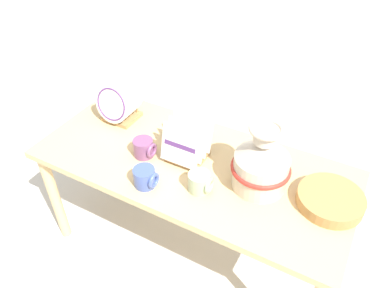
{
  "coord_description": "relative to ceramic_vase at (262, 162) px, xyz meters",
  "views": [
    {
      "loc": [
        0.64,
        -1.18,
        1.87
      ],
      "look_at": [
        0.0,
        0.0,
        0.78
      ],
      "focal_mm": 35.0,
      "sensor_mm": 36.0,
      "label": 1
    }
  ],
  "objects": [
    {
      "name": "ground_plane",
      "position": [
        -0.33,
        -0.01,
        -0.8
      ],
      "size": [
        14.0,
        14.0,
        0.0
      ],
      "primitive_type": "plane",
      "color": "beige"
    },
    {
      "name": "display_table",
      "position": [
        -0.33,
        -0.01,
        -0.21
      ],
      "size": [
        1.53,
        0.68,
        0.67
      ],
      "color": "tan",
      "rests_on": "ground_plane"
    },
    {
      "name": "ceramic_vase",
      "position": [
        0.0,
        0.0,
        0.0
      ],
      "size": [
        0.26,
        0.26,
        0.32
      ],
      "color": "beige",
      "rests_on": "display_table"
    },
    {
      "name": "dish_rack_round_plates",
      "position": [
        -0.85,
        0.12,
        -0.03
      ],
      "size": [
        0.21,
        0.19,
        0.23
      ],
      "color": "tan",
      "rests_on": "display_table"
    },
    {
      "name": "dish_rack_square_plates",
      "position": [
        -0.37,
        0.01,
        -0.05
      ],
      "size": [
        0.19,
        0.19,
        0.21
      ],
      "color": "tan",
      "rests_on": "display_table"
    },
    {
      "name": "wicker_charger_stack",
      "position": [
        0.31,
        0.04,
        -0.11
      ],
      "size": [
        0.28,
        0.28,
        0.05
      ],
      "color": "#AD7F47",
      "rests_on": "display_table"
    },
    {
      "name": "mug_sage_glaze",
      "position": [
        -0.21,
        -0.15,
        -0.09
      ],
      "size": [
        0.11,
        0.1,
        0.09
      ],
      "color": "#9EB28E",
      "rests_on": "display_table"
    },
    {
      "name": "mug_cobalt_glaze",
      "position": [
        -0.44,
        -0.24,
        -0.09
      ],
      "size": [
        0.11,
        0.1,
        0.09
      ],
      "color": "#42569E",
      "rests_on": "display_table"
    },
    {
      "name": "mug_plum_glaze",
      "position": [
        -0.56,
        -0.08,
        -0.09
      ],
      "size": [
        0.11,
        0.1,
        0.09
      ],
      "color": "#7A4770",
      "rests_on": "display_table"
    }
  ]
}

